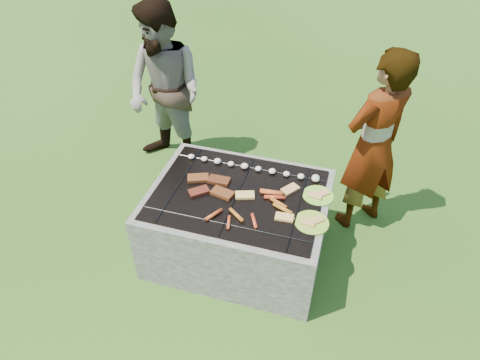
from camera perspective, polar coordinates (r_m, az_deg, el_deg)
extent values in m
plane|color=#224812|center=(3.54, -0.23, -9.27)|extent=(60.00, 60.00, 0.00)
cube|color=gray|center=(3.61, 1.63, -1.41)|extent=(1.30, 0.18, 0.60)
cube|color=#9F968D|center=(3.06, -2.50, -11.10)|extent=(1.30, 0.18, 0.60)
cube|color=gray|center=(3.48, -9.13, -3.91)|extent=(0.18, 0.64, 0.60)
cube|color=gray|center=(3.25, 9.33, -7.79)|extent=(0.18, 0.64, 0.60)
cube|color=black|center=(3.36, -0.24, -6.58)|extent=(0.94, 0.64, 0.48)
sphere|color=#FF5914|center=(3.21, -0.26, -3.85)|extent=(0.10, 0.10, 0.10)
cube|color=black|center=(3.11, -0.26, -1.90)|extent=(1.20, 0.90, 0.01)
cylinder|color=black|center=(3.23, -7.92, -0.30)|extent=(0.01, 0.88, 0.01)
cylinder|color=black|center=(3.11, -0.26, -1.81)|extent=(0.01, 0.88, 0.01)
cylinder|color=black|center=(3.04, 7.90, -3.40)|extent=(0.01, 0.88, 0.01)
cylinder|color=black|center=(2.89, -2.11, -5.84)|extent=(1.18, 0.01, 0.01)
cylinder|color=black|center=(3.34, 1.32, 1.66)|extent=(1.18, 0.01, 0.01)
ellipsoid|color=white|center=(3.45, -6.51, 3.13)|extent=(0.05, 0.05, 0.04)
ellipsoid|color=#F5E5D0|center=(3.42, -4.78, 2.82)|extent=(0.05, 0.05, 0.04)
ellipsoid|color=beige|center=(3.38, -3.02, 2.54)|extent=(0.06, 0.06, 0.04)
ellipsoid|color=white|center=(3.35, -1.22, 2.18)|extent=(0.05, 0.05, 0.04)
ellipsoid|color=#F5E4CF|center=(3.33, 0.61, 1.88)|extent=(0.06, 0.06, 0.04)
ellipsoid|color=white|center=(3.31, 2.46, 1.51)|extent=(0.05, 0.05, 0.04)
ellipsoid|color=#F1E8CC|center=(3.29, 4.33, 1.19)|extent=(0.05, 0.05, 0.04)
ellipsoid|color=silver|center=(3.27, 6.22, 0.82)|extent=(0.05, 0.05, 0.04)
ellipsoid|color=beige|center=(3.26, 8.13, 0.48)|extent=(0.05, 0.05, 0.04)
ellipsoid|color=beige|center=(3.25, 10.05, 0.16)|extent=(0.06, 0.06, 0.04)
ellipsoid|color=beige|center=(3.26, 10.06, 0.32)|extent=(0.06, 0.06, 0.04)
cube|color=#A04F1D|center=(3.24, -5.61, 0.27)|extent=(0.18, 0.14, 0.02)
cube|color=maroon|center=(3.21, -2.82, -0.03)|extent=(0.16, 0.09, 0.02)
cube|color=maroon|center=(3.12, -5.50, -1.51)|extent=(0.16, 0.16, 0.02)
cube|color=#9A4A1C|center=(3.10, -2.36, -1.73)|extent=(0.18, 0.13, 0.02)
cylinder|color=orange|center=(3.11, 4.14, -1.58)|extent=(0.16, 0.04, 0.03)
cylinder|color=red|center=(3.06, 4.65, -2.31)|extent=(0.15, 0.06, 0.03)
cylinder|color=orange|center=(3.02, 5.18, -3.08)|extent=(0.14, 0.08, 0.03)
cylinder|color=orange|center=(2.98, 5.72, -3.83)|extent=(0.15, 0.09, 0.03)
cylinder|color=#D26422|center=(2.92, -0.48, -4.68)|extent=(0.13, 0.11, 0.03)
cylinder|color=#CD4F21|center=(2.89, 1.89, -5.47)|extent=(0.08, 0.13, 0.02)
cylinder|color=#BB3B1E|center=(2.93, -3.52, -4.61)|extent=(0.10, 0.14, 0.03)
cylinder|color=#CA6821|center=(2.88, -1.52, -5.66)|extent=(0.05, 0.12, 0.02)
cylinder|color=orange|center=(3.10, 4.23, -1.73)|extent=(0.16, 0.04, 0.03)
cube|color=#E6CA75|center=(3.08, 0.66, -2.03)|extent=(0.16, 0.12, 0.02)
cube|color=#D5C56D|center=(2.93, 5.94, -4.95)|extent=(0.13, 0.08, 0.02)
cube|color=tan|center=(3.15, 6.71, -1.20)|extent=(0.14, 0.15, 0.02)
cylinder|color=#BBD933|center=(3.15, 10.34, -2.09)|extent=(0.28, 0.28, 0.01)
cube|color=#E8BC77|center=(3.12, 9.95, -2.05)|extent=(0.11, 0.07, 0.02)
cube|color=#F6B87E|center=(3.15, 10.96, -1.76)|extent=(0.10, 0.10, 0.02)
cylinder|color=gold|center=(2.94, 9.51, -5.64)|extent=(0.30, 0.30, 0.01)
cube|color=#E3BF74|center=(2.91, 9.09, -5.64)|extent=(0.09, 0.06, 0.01)
cube|color=#D8B96E|center=(2.94, 10.18, -5.29)|extent=(0.11, 0.11, 0.02)
imported|color=gray|center=(3.45, 17.36, 4.44)|extent=(0.67, 0.66, 1.56)
imported|color=#A19686|center=(4.04, -9.92, 11.49)|extent=(0.95, 0.84, 1.61)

